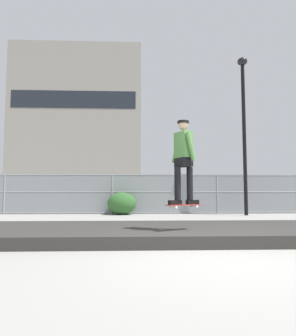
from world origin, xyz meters
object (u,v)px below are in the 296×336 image
at_px(street_lamp, 244,116).
at_px(shrub_left, 122,203).
at_px(skateboard, 184,205).
at_px(skater, 183,156).
at_px(parked_car_far, 256,195).
at_px(parked_car_near, 70,195).
at_px(parked_car_mid, 164,195).

bearing_deg(street_lamp, shrub_left, 173.86).
bearing_deg(skateboard, shrub_left, 102.42).
height_order(skater, parked_car_far, skater).
bearing_deg(street_lamp, skateboard, -119.44).
bearing_deg(parked_car_near, shrub_left, -46.75).
xyz_separation_m(parked_car_near, parked_car_mid, (5.28, 0.15, 0.00)).
bearing_deg(shrub_left, skater, -77.58).
relative_size(street_lamp, parked_car_near, 1.57).
bearing_deg(parked_car_far, street_lamp, -117.24).
height_order(skater, parked_car_near, skater).
bearing_deg(skater, parked_car_far, 61.37).
height_order(parked_car_near, shrub_left, parked_car_near).
relative_size(skateboard, street_lamp, 0.11).
xyz_separation_m(skater, parked_car_mid, (0.63, 10.74, -0.92)).
height_order(skater, shrub_left, skater).
bearing_deg(parked_car_mid, parked_car_near, -178.39).
height_order(parked_car_far, shrub_left, parked_car_far).
xyz_separation_m(skater, parked_car_far, (5.90, 10.82, -0.92)).
xyz_separation_m(skater, street_lamp, (3.83, 6.78, 2.63)).
xyz_separation_m(street_lamp, shrub_left, (-5.45, 0.59, -3.90)).
distance_m(skater, parked_car_mid, 10.79).
height_order(parked_car_near, parked_car_far, same).
height_order(skateboard, parked_car_near, parked_car_near).
relative_size(street_lamp, parked_car_far, 1.61).
distance_m(parked_car_mid, shrub_left, 4.07).
height_order(skater, parked_car_mid, skater).
distance_m(street_lamp, parked_car_mid, 6.21).
bearing_deg(shrub_left, parked_car_near, 133.25).
relative_size(skateboard, shrub_left, 0.62).
bearing_deg(parked_car_mid, skateboard, -93.34).
height_order(parked_car_mid, parked_car_far, same).
distance_m(skateboard, skater, 1.01).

